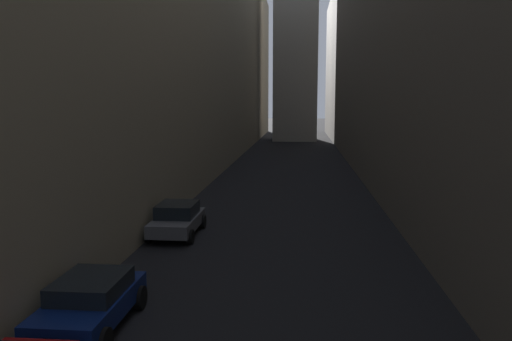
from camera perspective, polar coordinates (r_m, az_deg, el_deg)
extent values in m
plane|color=black|center=(43.25, 3.78, 0.02)|extent=(264.00, 264.00, 0.00)
cube|color=gray|center=(47.00, -11.01, 15.07)|extent=(12.49, 108.00, 23.81)
cube|color=#60594F|center=(46.25, 18.19, 14.22)|extent=(11.02, 108.00, 22.64)
cube|color=navy|center=(14.20, -18.25, -14.34)|extent=(1.78, 3.92, 0.56)
cube|color=black|center=(14.12, -18.15, -12.26)|extent=(1.64, 2.09, 0.46)
cylinder|color=black|center=(15.78, -19.29, -13.19)|extent=(0.22, 0.68, 0.68)
cylinder|color=black|center=(15.15, -12.97, -13.83)|extent=(0.22, 0.68, 0.68)
cylinder|color=black|center=(13.59, -24.13, -16.96)|extent=(0.22, 0.68, 0.68)
cube|color=#4C4C51|center=(22.59, -8.90, -5.81)|extent=(1.76, 3.90, 0.55)
cube|color=black|center=(22.53, -8.88, -4.39)|extent=(1.62, 2.01, 0.57)
cylinder|color=black|center=(24.12, -10.15, -5.63)|extent=(0.22, 0.63, 0.63)
cylinder|color=black|center=(23.72, -6.03, -5.78)|extent=(0.22, 0.63, 0.63)
cylinder|color=black|center=(21.65, -12.01, -7.24)|extent=(0.22, 0.63, 0.63)
cylinder|color=black|center=(21.21, -7.43, -7.45)|extent=(0.22, 0.63, 0.63)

